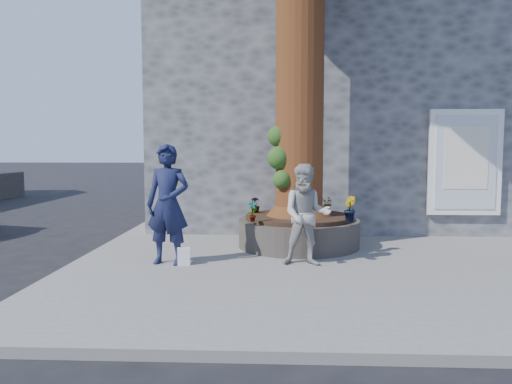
{
  "coord_description": "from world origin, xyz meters",
  "views": [
    {
      "loc": [
        0.4,
        -7.47,
        2.0
      ],
      "look_at": [
        0.02,
        1.02,
        1.25
      ],
      "focal_mm": 35.0,
      "sensor_mm": 36.0,
      "label": 1
    }
  ],
  "objects": [
    {
      "name": "ground",
      "position": [
        0.0,
        0.0,
        0.0
      ],
      "size": [
        120.0,
        120.0,
        0.0
      ],
      "primitive_type": "plane",
      "color": "black",
      "rests_on": "ground"
    },
    {
      "name": "pavement",
      "position": [
        1.5,
        1.0,
        0.06
      ],
      "size": [
        9.0,
        8.0,
        0.12
      ],
      "primitive_type": "cube",
      "color": "slate",
      "rests_on": "ground"
    },
    {
      "name": "yellow_line",
      "position": [
        -3.05,
        1.0,
        0.0
      ],
      "size": [
        0.1,
        30.0,
        0.01
      ],
      "primitive_type": "cube",
      "color": "yellow",
      "rests_on": "ground"
    },
    {
      "name": "stone_shop",
      "position": [
        2.5,
        7.2,
        3.16
      ],
      "size": [
        10.3,
        8.3,
        6.3
      ],
      "color": "#484A4D",
      "rests_on": "ground"
    },
    {
      "name": "planter",
      "position": [
        0.8,
        2.0,
        0.41
      ],
      "size": [
        2.3,
        2.3,
        0.6
      ],
      "color": "black",
      "rests_on": "pavement"
    },
    {
      "name": "man",
      "position": [
        -1.38,
        0.46,
        1.09
      ],
      "size": [
        0.78,
        0.57,
        1.95
      ],
      "primitive_type": "imported",
      "rotation": [
        0.0,
        0.0,
        -0.16
      ],
      "color": "#141938",
      "rests_on": "pavement"
    },
    {
      "name": "woman",
      "position": [
        0.86,
        0.46,
        0.94
      ],
      "size": [
        0.82,
        0.66,
        1.63
      ],
      "primitive_type": "imported",
      "rotation": [
        0.0,
        0.0,
        -0.05
      ],
      "color": "#9E9C97",
      "rests_on": "pavement"
    },
    {
      "name": "shopping_bag",
      "position": [
        -1.12,
        0.38,
        0.26
      ],
      "size": [
        0.22,
        0.16,
        0.28
      ],
      "primitive_type": "cube",
      "rotation": [
        0.0,
        0.0,
        0.21
      ],
      "color": "white",
      "rests_on": "pavement"
    },
    {
      "name": "plant_a",
      "position": [
        -0.05,
        1.15,
        0.91
      ],
      "size": [
        0.23,
        0.19,
        0.37
      ],
      "primitive_type": "imported",
      "rotation": [
        0.0,
        0.0,
        0.3
      ],
      "color": "gray",
      "rests_on": "planter"
    },
    {
      "name": "plant_b",
      "position": [
        1.65,
        1.26,
        0.94
      ],
      "size": [
        0.27,
        0.28,
        0.45
      ],
      "primitive_type": "imported",
      "rotation": [
        0.0,
        0.0,
        1.72
      ],
      "color": "gray",
      "rests_on": "planter"
    },
    {
      "name": "plant_c",
      "position": [
        -0.05,
        2.35,
        0.88
      ],
      "size": [
        0.2,
        0.2,
        0.31
      ],
      "primitive_type": "imported",
      "rotation": [
        0.0,
        0.0,
        3.28
      ],
      "color": "gray",
      "rests_on": "planter"
    },
    {
      "name": "plant_d",
      "position": [
        1.44,
        2.85,
        0.86
      ],
      "size": [
        0.33,
        0.33,
        0.28
      ],
      "primitive_type": "imported",
      "rotation": [
        0.0,
        0.0,
        5.49
      ],
      "color": "gray",
      "rests_on": "planter"
    }
  ]
}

